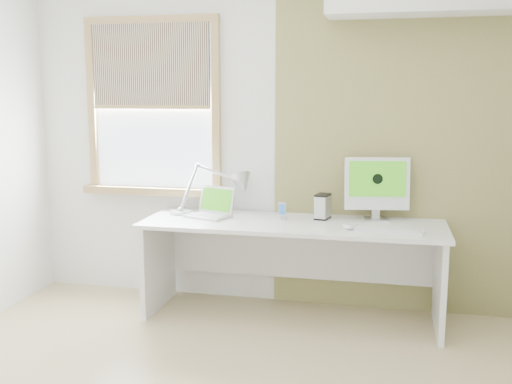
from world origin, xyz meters
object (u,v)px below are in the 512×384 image
(desk_lamp, at_px, (231,187))
(external_drive, at_px, (323,207))
(desk, at_px, (293,246))
(laptop, at_px, (212,209))
(imac, at_px, (377,185))

(desk_lamp, xyz_separation_m, external_drive, (0.72, -0.05, -0.11))
(desk, relative_size, laptop, 5.73)
(external_drive, distance_m, imac, 0.43)
(imac, bearing_deg, laptop, -173.23)
(desk, xyz_separation_m, desk_lamp, (-0.52, 0.15, 0.40))
(desk_lamp, relative_size, external_drive, 3.81)
(desk, distance_m, external_drive, 0.37)
(desk, height_order, laptop, laptop)
(laptop, bearing_deg, imac, 6.77)
(desk_lamp, bearing_deg, imac, 0.92)
(desk, bearing_deg, imac, 15.73)
(desk, relative_size, desk_lamp, 3.07)
(desk_lamp, relative_size, imac, 1.49)
(laptop, distance_m, external_drive, 0.84)
(desk_lamp, distance_m, laptop, 0.23)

